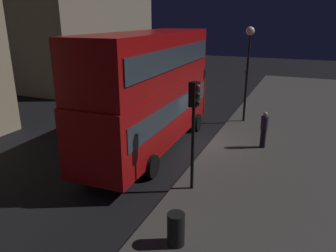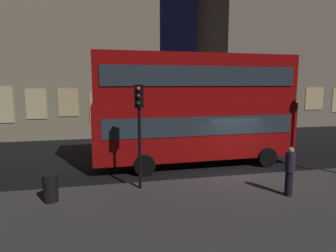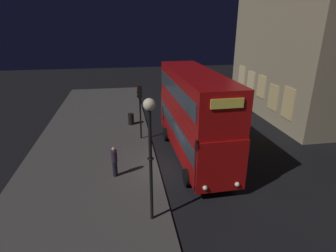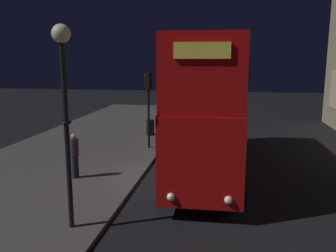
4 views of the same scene
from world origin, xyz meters
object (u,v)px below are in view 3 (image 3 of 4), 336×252
(pedestrian, at_px, (114,161))
(litter_bin, at_px, (131,119))
(traffic_light_near_kerb, at_px, (140,102))
(double_decker_bus, at_px, (194,112))
(street_lamp, at_px, (150,136))

(pedestrian, bearing_deg, litter_bin, -85.70)
(traffic_light_near_kerb, relative_size, pedestrian, 2.22)
(double_decker_bus, relative_size, street_lamp, 1.85)
(traffic_light_near_kerb, xyz_separation_m, pedestrian, (5.15, -1.84, -1.93))
(traffic_light_near_kerb, distance_m, litter_bin, 3.98)
(double_decker_bus, distance_m, litter_bin, 7.76)
(double_decker_bus, relative_size, traffic_light_near_kerb, 2.58)
(street_lamp, height_order, litter_bin, street_lamp)
(traffic_light_near_kerb, bearing_deg, double_decker_bus, 59.47)
(street_lamp, bearing_deg, traffic_light_near_kerb, 178.83)
(street_lamp, relative_size, litter_bin, 5.81)
(double_decker_bus, xyz_separation_m, street_lamp, (5.96, -3.40, 1.07))
(double_decker_bus, bearing_deg, pedestrian, -69.71)
(street_lamp, bearing_deg, double_decker_bus, 150.27)
(double_decker_bus, height_order, litter_bin, double_decker_bus)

